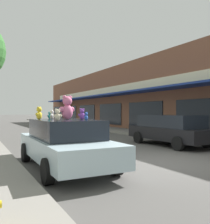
# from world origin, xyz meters

# --- Properties ---
(ground_plane) EXTENTS (260.00, 260.00, 0.00)m
(ground_plane) POSITION_xyz_m (0.00, 0.00, 0.00)
(ground_plane) COLOR #514F4C
(storefront_row) EXTENTS (12.22, 39.40, 6.01)m
(storefront_row) POSITION_xyz_m (11.87, 15.33, 3.00)
(storefront_row) COLOR brown
(storefront_row) RESTS_ON ground_plane
(plush_art_car) EXTENTS (1.99, 4.65, 1.40)m
(plush_art_car) POSITION_xyz_m (-2.99, 0.75, 0.74)
(plush_art_car) COLOR #ADC6D1
(plush_art_car) RESTS_ON ground_plane
(teddy_bear_giant) EXTENTS (0.54, 0.37, 0.72)m
(teddy_bear_giant) POSITION_xyz_m (-2.86, 0.91, 1.74)
(teddy_bear_giant) COLOR pink
(teddy_bear_giant) RESTS_ON plush_art_car
(teddy_bear_cream) EXTENTS (0.23, 0.17, 0.31)m
(teddy_bear_cream) POSITION_xyz_m (-3.44, 0.01, 1.54)
(teddy_bear_cream) COLOR beige
(teddy_bear_cream) RESTS_ON plush_art_car
(teddy_bear_yellow) EXTENTS (0.26, 0.26, 0.38)m
(teddy_bear_yellow) POSITION_xyz_m (-3.62, 1.24, 1.58)
(teddy_bear_yellow) COLOR yellow
(teddy_bear_yellow) RESTS_ON plush_art_car
(teddy_bear_white) EXTENTS (0.16, 0.22, 0.29)m
(teddy_bear_white) POSITION_xyz_m (-3.19, 1.39, 1.53)
(teddy_bear_white) COLOR white
(teddy_bear_white) RESTS_ON plush_art_car
(teddy_bear_purple) EXTENTS (0.25, 0.19, 0.33)m
(teddy_bear_purple) POSITION_xyz_m (-2.54, 0.55, 1.56)
(teddy_bear_purple) COLOR purple
(teddy_bear_purple) RESTS_ON plush_art_car
(teddy_bear_blue) EXTENTS (0.16, 0.15, 0.22)m
(teddy_bear_blue) POSITION_xyz_m (-2.61, 0.07, 1.50)
(teddy_bear_blue) COLOR blue
(teddy_bear_blue) RESTS_ON plush_art_car
(teddy_bear_teal) EXTENTS (0.18, 0.12, 0.23)m
(teddy_bear_teal) POSITION_xyz_m (-3.14, 1.84, 1.51)
(teddy_bear_teal) COLOR teal
(teddy_bear_teal) RESTS_ON plush_art_car
(parked_car_far_center) EXTENTS (1.91, 4.57, 1.47)m
(parked_car_far_center) POSITION_xyz_m (3.05, 2.97, 0.80)
(parked_car_far_center) COLOR black
(parked_car_far_center) RESTS_ON ground_plane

